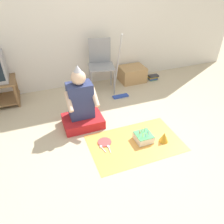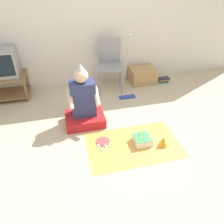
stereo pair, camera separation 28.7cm
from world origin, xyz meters
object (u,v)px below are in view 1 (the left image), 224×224
folding_chair (101,61)px  paper_plate (105,142)px  book_pile (153,77)px  person_seated (81,106)px  birthday_cake (144,137)px  dust_mop (119,79)px  cardboard_box_stack (132,74)px  party_hat_blue (164,137)px

folding_chair → paper_plate: 1.61m
book_pile → person_seated: 1.97m
book_pile → birthday_cake: 1.90m
dust_mop → birthday_cake: (-0.16, -1.26, -0.25)m
cardboard_box_stack → dust_mop: bearing=-136.7°
dust_mop → party_hat_blue: size_ratio=7.80×
birthday_cake → paper_plate: (-0.50, 0.14, -0.05)m
cardboard_box_stack → book_pile: 0.45m
person_seated → dust_mop: bearing=36.5°
book_pile → party_hat_blue: party_hat_blue is taller
party_hat_blue → paper_plate: bearing=161.0°
book_pile → paper_plate: bearing=-137.0°
book_pile → paper_plate: book_pile is taller
book_pile → paper_plate: (-1.54, -1.44, -0.04)m
cardboard_box_stack → paper_plate: cardboard_box_stack is taller
person_seated → party_hat_blue: (0.91, -0.76, -0.23)m
cardboard_box_stack → paper_plate: size_ratio=2.66×
party_hat_blue → paper_plate: 0.79m
folding_chair → party_hat_blue: folding_chair is taller
birthday_cake → dust_mop: bearing=82.7°
book_pile → party_hat_blue: bearing=-115.3°
folding_chair → book_pile: folding_chair is taller
birthday_cake → party_hat_blue: size_ratio=1.56×
cardboard_box_stack → book_pile: size_ratio=2.44×
dust_mop → book_pile: (0.88, 0.33, -0.26)m
book_pile → folding_chair: bearing=179.0°
paper_plate → book_pile: bearing=43.0°
folding_chair → book_pile: (1.10, -0.02, -0.49)m
dust_mop → cardboard_box_stack: bearing=43.3°
dust_mop → person_seated: bearing=-143.5°
dust_mop → party_hat_blue: dust_mop is taller
cardboard_box_stack → dust_mop: (-0.46, -0.44, 0.16)m
book_pile → paper_plate: 2.11m
cardboard_box_stack → party_hat_blue: size_ratio=3.45×
folding_chair → cardboard_box_stack: folding_chair is taller
folding_chair → cardboard_box_stack: 0.79m
folding_chair → dust_mop: dust_mop is taller
book_pile → birthday_cake: (-1.04, -1.58, 0.01)m
dust_mop → party_hat_blue: (0.08, -1.37, -0.23)m
book_pile → birthday_cake: birthday_cake is taller
book_pile → party_hat_blue: (-0.80, -1.69, 0.03)m
folding_chair → birthday_cake: size_ratio=4.18×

